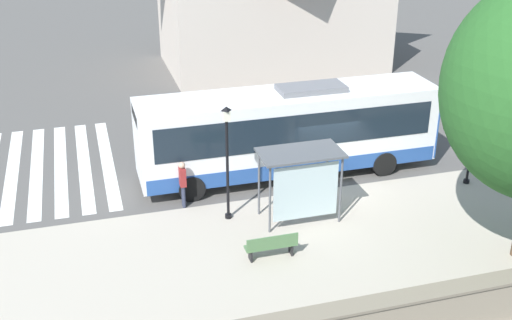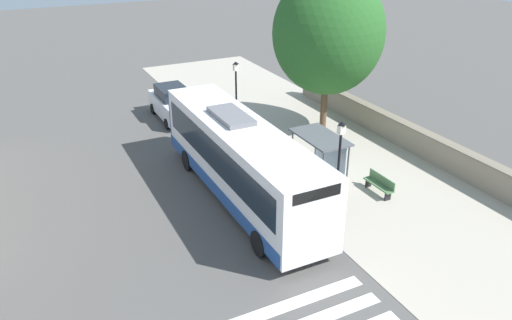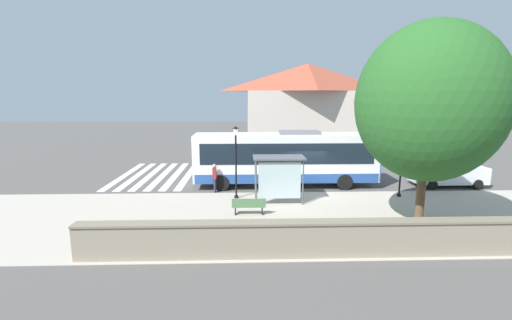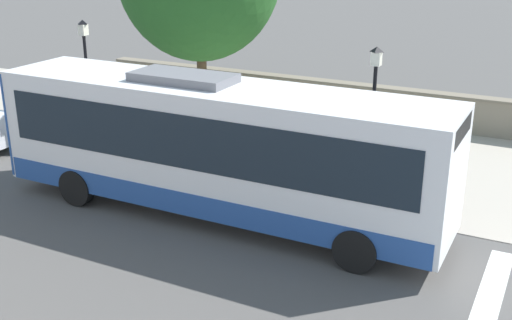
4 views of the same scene
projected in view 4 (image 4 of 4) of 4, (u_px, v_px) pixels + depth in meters
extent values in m
plane|color=#514F4C|center=(212.00, 185.00, 18.67)|extent=(120.00, 120.00, 0.00)
cube|color=#ADA393|center=(278.00, 141.00, 22.43)|extent=(9.00, 44.00, 0.02)
cube|color=gray|center=(321.00, 98.00, 25.60)|extent=(0.50, 20.00, 1.30)
cube|color=#776C5B|center=(322.00, 81.00, 25.37)|extent=(0.60, 20.00, 0.08)
cube|color=white|center=(216.00, 144.00, 16.07)|extent=(2.46, 11.84, 2.99)
cube|color=black|center=(215.00, 129.00, 15.93)|extent=(2.50, 10.89, 1.32)
cube|color=#264C93|center=(217.00, 188.00, 16.48)|extent=(2.50, 11.60, 0.60)
cube|color=#264C93|center=(40.00, 115.00, 18.58)|extent=(2.50, 0.06, 2.87)
cube|color=black|center=(462.00, 130.00, 13.15)|extent=(1.85, 0.08, 0.42)
cube|color=slate|center=(183.00, 77.00, 15.90)|extent=(1.23, 2.61, 0.22)
cylinder|color=black|center=(386.00, 211.00, 15.75)|extent=(0.30, 1.00, 1.00)
cylinder|color=black|center=(356.00, 250.00, 13.83)|extent=(0.30, 1.00, 1.00)
cylinder|color=black|center=(130.00, 161.00, 19.09)|extent=(0.30, 1.00, 1.00)
cylinder|color=black|center=(77.00, 187.00, 17.17)|extent=(0.30, 1.00, 1.00)
cylinder|color=#515459|center=(251.00, 136.00, 18.92)|extent=(0.08, 0.08, 2.50)
cylinder|color=#515459|center=(332.00, 149.00, 17.83)|extent=(0.08, 0.08, 2.50)
cylinder|color=#515459|center=(270.00, 125.00, 20.00)|extent=(0.08, 0.08, 2.50)
cylinder|color=#515459|center=(347.00, 136.00, 18.91)|extent=(0.08, 0.08, 2.50)
cube|color=#515459|center=(300.00, 94.00, 18.48)|extent=(1.59, 2.85, 0.08)
cube|color=silver|center=(307.00, 127.00, 19.40)|extent=(0.03, 2.29, 2.00)
cylinder|color=#2D3347|center=(406.00, 209.00, 16.02)|extent=(0.12, 0.12, 0.86)
cylinder|color=#2D3347|center=(404.00, 211.00, 15.88)|extent=(0.12, 0.12, 0.86)
cube|color=maroon|center=(408.00, 181.00, 15.68)|extent=(0.34, 0.22, 0.70)
sphere|color=tan|center=(409.00, 163.00, 15.52)|extent=(0.24, 0.24, 0.24)
cube|color=#4C7247|center=(374.00, 150.00, 20.24)|extent=(0.40, 1.68, 0.06)
cube|color=#4C7247|center=(376.00, 141.00, 20.30)|extent=(0.04, 1.68, 0.40)
cube|color=black|center=(354.00, 153.00, 20.60)|extent=(0.32, 0.06, 0.45)
cube|color=black|center=(395.00, 160.00, 20.03)|extent=(0.32, 0.06, 0.45)
cylinder|color=black|center=(94.00, 145.00, 21.79)|extent=(0.24, 0.24, 0.16)
cylinder|color=black|center=(89.00, 93.00, 21.17)|extent=(0.10, 0.10, 3.81)
cube|color=silver|center=(83.00, 30.00, 20.46)|extent=(0.24, 0.24, 0.35)
pyramid|color=black|center=(82.00, 22.00, 20.37)|extent=(0.28, 0.28, 0.14)
cylinder|color=black|center=(368.00, 195.00, 17.72)|extent=(0.24, 0.24, 0.16)
cylinder|color=black|center=(372.00, 134.00, 17.11)|extent=(0.10, 0.10, 3.71)
cube|color=silver|center=(376.00, 59.00, 16.42)|extent=(0.24, 0.24, 0.35)
pyramid|color=black|center=(377.00, 49.00, 16.34)|extent=(0.28, 0.28, 0.14)
cylinder|color=brown|center=(202.00, 68.00, 24.70)|extent=(0.38, 0.38, 3.93)
cylinder|color=black|center=(1.00, 139.00, 21.69)|extent=(0.22, 0.64, 0.64)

